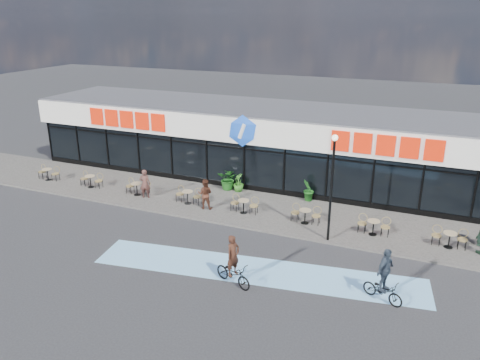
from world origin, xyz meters
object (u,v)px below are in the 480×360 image
Objects in this scene: potted_plant_mid at (228,179)px; patron_right at (205,194)px; potted_plant_left at (238,183)px; bistro_set_0 at (49,173)px; cyclist_a at (233,269)px; cyclist_b at (384,281)px; patron_left at (145,184)px; lamp_post at (332,179)px; potted_plant_right at (308,190)px.

potted_plant_mid is 3.14m from patron_right.
bistro_set_0 is at bearing -167.09° from potted_plant_left.
patron_right is at bearing 124.91° from cyclist_a.
cyclist_b reaches higher than potted_plant_mid.
patron_right is 0.79× the size of cyclist_a.
potted_plant_left is at bearing -4.43° from potted_plant_mid.
patron_right is (3.91, -0.09, -0.01)m from patron_left.
patron_left is (-10.96, 1.22, -2.19)m from lamp_post.
potted_plant_right is at bearing 1.30° from potted_plant_left.
potted_plant_left is 4.27m from potted_plant_right.
bistro_set_0 is at bearing -170.06° from potted_plant_right.
potted_plant_right is 5.89m from patron_right.
cyclist_a is (4.37, -6.26, -0.24)m from patron_right.
lamp_post is 2.35× the size of cyclist_b.
lamp_post is 5.36m from potted_plant_right.
bistro_set_0 is 17.07m from cyclist_a.
patron_left is 3.92m from patron_right.
potted_plant_mid is 0.79× the size of patron_left.
patron_right reaches higher than potted_plant_right.
potted_plant_mid is at bearing -179.48° from potted_plant_right.
cyclist_a reaches higher than bistro_set_0.
potted_plant_right is at bearing 0.52° from potted_plant_mid.
patron_left is 0.79× the size of cyclist_b.
cyclist_b is at bearing 11.36° from cyclist_a.
lamp_post is 5.47m from cyclist_b.
potted_plant_left is 3.17m from patron_right.
potted_plant_left is at bearing 111.53° from cyclist_a.
cyclist_a is at bearing -93.53° from potted_plant_right.
bistro_set_0 is 0.72× the size of cyclist_a.
cyclist_b is (21.39, -5.44, 0.29)m from bistro_set_0.
potted_plant_mid is 0.63× the size of cyclist_a.
bistro_set_0 is 16.58m from potted_plant_right.
patron_left is 14.86m from cyclist_b.
lamp_post is at bearing -33.52° from potted_plant_left.
bistro_set_0 is 0.91× the size of patron_right.
lamp_post is 8.04m from potted_plant_left.
cyclist_b is (2.96, -3.99, -2.30)m from lamp_post.
potted_plant_mid is (-7.05, 4.27, -2.37)m from lamp_post.
lamp_post is at bearing 126.54° from cyclist_b.
cyclist_b reaches higher than patron_left.
cyclist_b is (5.06, -8.31, 0.09)m from potted_plant_right.
lamp_post is 18.67m from bistro_set_0.
patron_left reaches higher than potted_plant_mid.
patron_left reaches higher than patron_right.
cyclist_b reaches higher than cyclist_a.
lamp_post is 2.38× the size of cyclist_a.
potted_plant_mid is 1.03× the size of potted_plant_right.
patron_right is at bearing -1.62° from bistro_set_0.
potted_plant_right is 0.60× the size of cyclist_b.
patron_right is 11.24m from cyclist_b.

